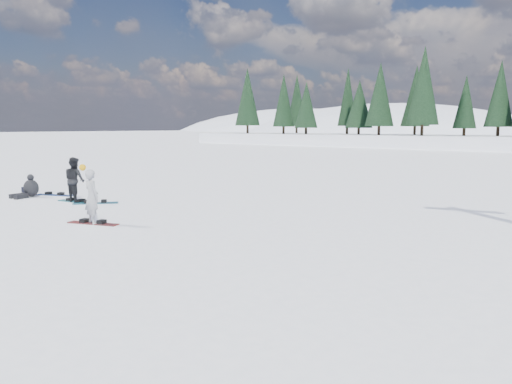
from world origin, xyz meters
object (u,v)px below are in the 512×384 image
(snowboarder_man, at_px, (75,180))
(seated_rider, at_px, (30,188))
(snowboard_loose_c, at_px, (55,195))
(snowboarder_woman, at_px, (92,196))
(gear_bag, at_px, (28,191))
(snowboard_loose_a, at_px, (96,203))

(snowboarder_man, height_order, seated_rider, snowboarder_man)
(seated_rider, xyz_separation_m, snowboard_loose_c, (0.27, 0.83, -0.32))
(snowboarder_woman, distance_m, gear_bag, 7.35)
(seated_rider, bearing_deg, gear_bag, 146.99)
(snowboarder_woman, xyz_separation_m, snowboard_loose_c, (-6.17, 2.23, -0.75))
(seated_rider, relative_size, snowboard_loose_a, 0.72)
(gear_bag, relative_size, snowboard_loose_a, 0.30)
(gear_bag, distance_m, snowboard_loose_c, 1.14)
(snowboarder_man, relative_size, snowboard_loose_c, 1.06)
(snowboarder_woman, xyz_separation_m, seated_rider, (-6.44, 1.40, -0.43))
(snowboard_loose_c, bearing_deg, snowboarder_woman, -43.57)
(snowboarder_woman, distance_m, snowboard_loose_c, 6.60)
(snowboard_loose_a, xyz_separation_m, snowboard_loose_c, (-3.03, 0.14, 0.00))
(snowboard_loose_c, bearing_deg, snowboard_loose_a, -26.37)
(snowboarder_man, xyz_separation_m, snowboard_loose_c, (-2.16, 0.38, -0.78))
(gear_bag, xyz_separation_m, snowboard_loose_c, (0.97, 0.58, -0.14))
(snowboarder_woman, height_order, snowboarder_man, snowboarder_woman)
(snowboarder_woman, bearing_deg, snowboard_loose_c, -11.82)
(snowboarder_woman, relative_size, seated_rider, 1.52)
(seated_rider, bearing_deg, snowboarder_man, -2.51)
(snowboard_loose_a, distance_m, snowboard_loose_c, 3.03)
(seated_rider, relative_size, gear_bag, 2.41)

